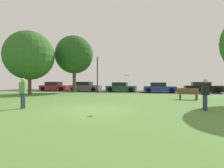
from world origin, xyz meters
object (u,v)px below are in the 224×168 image
object	(u,v)px
frisbee_disc	(127,75)
parked_car_red	(55,87)
birch_tree_lone	(30,56)
oak_tree_right	(74,55)
parked_car_green	(121,87)
person_thrower	(205,93)
person_catcher	(23,92)
parked_car_blue	(159,88)
street_lamp_post	(97,75)
parked_car_grey	(85,87)
parked_car_black	(202,88)
park_bench	(188,94)

from	to	relation	value
frisbee_disc	parked_car_red	distance (m)	20.96
birch_tree_lone	oak_tree_right	bearing A→B (deg)	58.22
parked_car_green	person_thrower	bearing A→B (deg)	-63.89
person_catcher	parked_car_blue	bearing A→B (deg)	55.44
oak_tree_right	frisbee_disc	size ratio (longest dim) A/B	25.71
frisbee_disc	street_lamp_post	distance (m)	13.01
person_thrower	parked_car_grey	size ratio (longest dim) A/B	0.35
oak_tree_right	parked_car_black	xyz separation A→B (m)	(16.21, 3.46, -4.32)
parked_car_green	parked_car_grey	bearing A→B (deg)	-174.47
oak_tree_right	person_catcher	size ratio (longest dim) A/B	4.59
birch_tree_lone	frisbee_disc	bearing A→B (deg)	-31.81
street_lamp_post	parked_car_green	bearing A→B (deg)	61.86
birch_tree_lone	person_catcher	world-z (taller)	birch_tree_lone
parked_car_black	parked_car_red	bearing A→B (deg)	-179.04
parked_car_green	oak_tree_right	bearing A→B (deg)	-148.91
parked_car_grey	birch_tree_lone	bearing A→B (deg)	-113.33
parked_car_red	parked_car_black	xyz separation A→B (m)	(21.16, 0.36, 0.00)
parked_car_green	parked_car_black	xyz separation A→B (m)	(10.58, 0.07, 0.03)
parked_car_green	parked_car_blue	size ratio (longest dim) A/B	1.03
oak_tree_right	parked_car_grey	world-z (taller)	oak_tree_right
oak_tree_right	parked_car_black	distance (m)	17.13
person_thrower	parked_car_red	size ratio (longest dim) A/B	0.35
oak_tree_right	park_bench	world-z (taller)	oak_tree_right
person_thrower	parked_car_black	distance (m)	15.41
person_catcher	parked_car_blue	distance (m)	17.63
parked_car_black	street_lamp_post	world-z (taller)	street_lamp_post
park_bench	person_thrower	bearing A→B (deg)	89.24
birch_tree_lone	parked_car_green	xyz separation A→B (m)	(8.59, 8.18, -3.67)
person_thrower	parked_car_green	xyz separation A→B (m)	(-7.35, 15.00, -0.24)
oak_tree_right	street_lamp_post	world-z (taller)	oak_tree_right
person_thrower	parked_car_blue	xyz separation A→B (m)	(-2.06, 14.39, -0.25)
frisbee_disc	parked_car_blue	bearing A→B (deg)	83.47
parked_car_green	parked_car_black	bearing A→B (deg)	0.39
person_thrower	parked_car_green	bearing A→B (deg)	-74.59
oak_tree_right	parked_car_black	world-z (taller)	oak_tree_right
oak_tree_right	person_thrower	size ratio (longest dim) A/B	4.79
person_thrower	parked_car_grey	xyz separation A→B (m)	(-12.64, 14.49, -0.20)
parked_car_grey	person_thrower	bearing A→B (deg)	-48.91
parked_car_green	parked_car_blue	bearing A→B (deg)	-6.59
oak_tree_right	parked_car_grey	distance (m)	5.20
person_thrower	person_catcher	distance (m)	9.36
person_thrower	parked_car_grey	bearing A→B (deg)	-59.60
person_thrower	person_catcher	bearing A→B (deg)	0.00
frisbee_disc	parked_car_black	bearing A→B (deg)	66.02
person_catcher	frisbee_disc	distance (m)	5.57
birch_tree_lone	parked_car_grey	distance (m)	9.10
street_lamp_post	parked_car_black	bearing A→B (deg)	17.87
parked_car_grey	parked_car_black	world-z (taller)	parked_car_grey
person_thrower	parked_car_red	xyz separation A→B (m)	(-17.93, 14.71, -0.22)
oak_tree_right	parked_car_red	world-z (taller)	oak_tree_right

